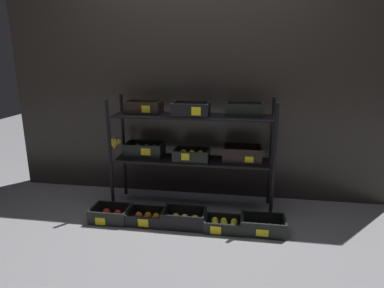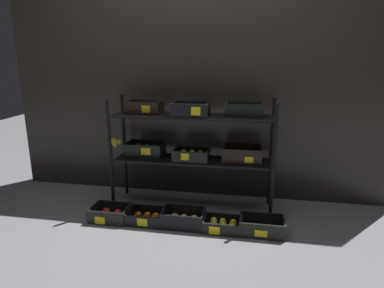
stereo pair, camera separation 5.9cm
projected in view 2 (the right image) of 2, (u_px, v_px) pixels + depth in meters
name	position (u px, v px, depth m)	size (l,w,h in m)	color
ground_plane	(192.00, 206.00, 3.24)	(10.00, 10.00, 0.00)	gray
storefront_wall	(199.00, 97.00, 3.34)	(3.86, 0.12, 2.01)	#2D2823
display_rack	(191.00, 138.00, 3.08)	(1.59, 0.38, 1.04)	black
crate_ground_apple_red	(110.00, 214.00, 2.97)	(0.33, 0.25, 0.12)	black
crate_ground_tangerine	(146.00, 217.00, 2.92)	(0.32, 0.25, 0.10)	black
crate_ground_apple_gold	(183.00, 220.00, 2.86)	(0.36, 0.23, 0.14)	black
crate_ground_lemon	(223.00, 225.00, 2.78)	(0.33, 0.22, 0.10)	black
crate_ground_plum	(262.00, 228.00, 2.74)	(0.37, 0.24, 0.13)	black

